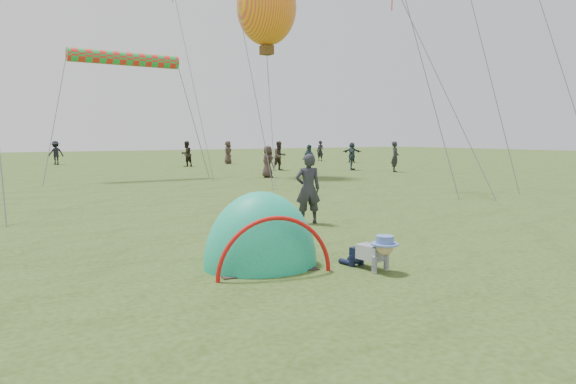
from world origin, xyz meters
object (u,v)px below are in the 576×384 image
standing_adult (308,189)px  balloon_kite (267,12)px  popup_tent (261,266)px  crawling_toddler (374,251)px

standing_adult → balloon_kite: balloon_kite is taller
popup_tent → standing_adult: (2.95, 2.93, 0.84)m
crawling_toddler → balloon_kite: 20.95m
popup_tent → standing_adult: 4.24m
popup_tent → balloon_kite: bearing=70.4°
popup_tent → standing_adult: standing_adult is taller
crawling_toddler → balloon_kite: (8.22, 17.48, 8.11)m
popup_tent → balloon_kite: 20.69m
crawling_toddler → popup_tent: (-1.36, 1.18, -0.29)m
crawling_toddler → standing_adult: standing_adult is taller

